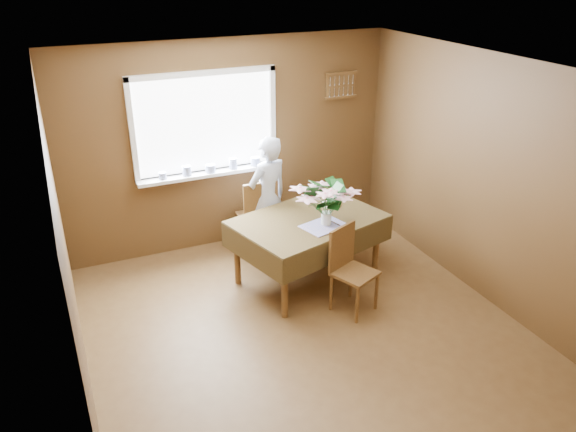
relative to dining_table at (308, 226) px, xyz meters
name	(u,v)px	position (x,y,z in m)	size (l,w,h in m)	color
floor	(311,338)	(-0.43, -0.99, -0.66)	(4.50, 4.50, 0.00)	brown
ceiling	(317,73)	(-0.43, -0.99, 1.84)	(4.50, 4.50, 0.00)	white
wall_back	(231,145)	(-0.43, 1.26, 0.59)	(4.00, 4.00, 0.00)	brown
wall_front	(501,388)	(-0.43, -3.24, 0.59)	(4.00, 4.00, 0.00)	brown
wall_left	(68,267)	(-2.43, -0.99, 0.59)	(4.50, 4.50, 0.00)	brown
wall_right	(495,185)	(1.57, -0.99, 0.59)	(4.50, 4.50, 0.00)	brown
window_assembly	(208,141)	(-0.73, 1.20, 0.69)	(1.72, 0.20, 1.22)	white
spoon_rack	(341,85)	(1.02, 1.22, 1.19)	(0.44, 0.05, 0.33)	brown
dining_table	(308,226)	(0.00, 0.00, 0.00)	(1.77, 1.43, 0.76)	brown
chair_far	(258,214)	(-0.29, 0.76, -0.13)	(0.43, 0.43, 0.97)	brown
chair_near	(349,265)	(0.14, -0.66, -0.17)	(0.50, 0.51, 0.90)	brown
seated_woman	(268,198)	(-0.19, 0.69, 0.09)	(0.55, 0.36, 1.49)	white
flower_bouquet	(327,197)	(0.11, -0.21, 0.40)	(0.56, 0.56, 0.48)	white
side_plate	(331,204)	(0.39, 0.22, 0.10)	(0.23, 0.23, 0.01)	white
table_knife	(332,222)	(0.18, -0.19, 0.10)	(0.02, 0.25, 0.00)	silver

